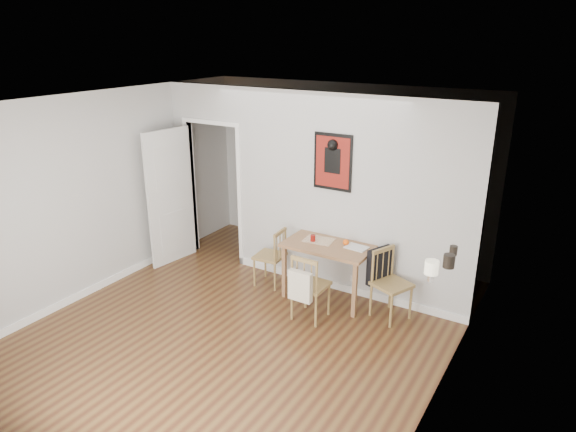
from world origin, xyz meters
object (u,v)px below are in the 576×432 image
Objects in this scene: red_glass at (313,238)px; ceramic_jar_a at (449,261)px; chair_front at (310,286)px; notebook at (357,247)px; orange_fruit at (346,242)px; dining_table at (329,250)px; fireplace at (441,319)px; chair_right at (391,283)px; chair_left at (270,257)px; bookshelf at (266,180)px; mantel_lamp at (431,269)px; ceramic_jar_b at (453,250)px.

red_glass is 0.64× the size of ceramic_jar_a.
notebook is (0.31, 0.63, 0.33)m from chair_front.
dining_table is at bearing -164.08° from orange_fruit.
dining_table is 1.86m from fireplace.
notebook is at bearing 145.57° from fireplace.
chair_right is 6.51× the size of ceramic_jar_a.
red_glass is at bearing 179.11° from chair_right.
bookshelf is at bearing 125.09° from chair_left.
bookshelf is (-2.66, 1.33, 0.57)m from chair_right.
mantel_lamp reaches higher than chair_right.
chair_front is 0.41× the size of bookshelf.
fireplace is 1.73m from orange_fruit.
red_glass is at bearing -170.81° from notebook.
chair_front is at bearing 172.03° from ceramic_jar_a.
chair_left is at bearing 170.59° from ceramic_jar_b.
red_glass is (1.59, -1.31, -0.22)m from bookshelf.
chair_right is 3.03m from bookshelf.
chair_right is 3.22× the size of notebook.
orange_fruit is (2.00, -1.21, -0.22)m from bookshelf.
red_glass is (0.64, 0.03, 0.39)m from chair_left.
fireplace reaches higher than red_glass.
orange_fruit is 1.58m from ceramic_jar_b.
bookshelf is 21.05× the size of ceramic_jar_b.
red_glass is 2.19m from mantel_lamp.
bookshelf is (-0.95, 1.35, 0.61)m from chair_left.
bookshelf reaches higher than fireplace.
dining_table is 0.90m from chair_left.
chair_right is at bearing 0.53° from chair_left.
ceramic_jar_b is at bearing -27.15° from bookshelf.
bookshelf is 4.19m from mantel_lamp.
bookshelf is 10.43× the size of mantel_lamp.
chair_front is at bearing 170.56° from fireplace.
ceramic_jar_a is at bearing -33.06° from notebook.
notebook reaches higher than dining_table.
chair_front is 4.29× the size of mantel_lamp.
ceramic_jar_b is at bearing 94.98° from fireplace.
ceramic_jar_b reaches higher than chair_front.
orange_fruit is at bearing 138.56° from mantel_lamp.
fireplace is at bearing -17.05° from chair_left.
bookshelf is (-1.85, 1.85, 0.59)m from chair_front.
ceramic_jar_b is (-0.03, 0.36, 0.59)m from fireplace.
bookshelf reaches higher than red_glass.
ceramic_jar_a is (1.31, -0.85, 0.46)m from notebook.
red_glass is (-0.22, -0.05, 0.13)m from dining_table.
red_glass is at bearing 116.01° from chair_front.
chair_front is 3.16× the size of notebook.
fireplace is at bearing -9.44° from chair_front.
red_glass is (-0.26, 0.54, 0.37)m from chair_front.
dining_table is 0.89m from chair_right.
chair_left is 2.75m from ceramic_jar_a.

